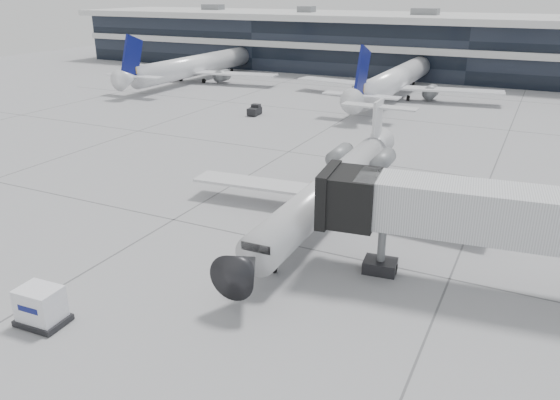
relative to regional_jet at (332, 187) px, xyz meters
The scene contains 9 objects.
ground 6.46m from the regional_jet, 91.76° to the right, with size 220.00×220.00×0.00m, color gray.
terminal 76.00m from the regional_jet, 90.14° to the left, with size 170.00×22.00×10.00m, color black.
bg_jet_left 66.66m from the regional_jet, 132.71° to the left, with size 32.00×40.00×9.60m, color white, non-canonical shape.
bg_jet_center 49.69m from the regional_jet, 99.49° to the left, with size 32.00×40.00×9.60m, color white, non-canonical shape.
regional_jet is the anchor object (origin of this frame).
jet_bridge 14.50m from the regional_jet, 25.49° to the right, with size 19.68×5.92×6.32m.
cargo_uld 21.54m from the regional_jet, 112.08° to the right, with size 2.53×1.93×1.99m.
traffic_cone 6.34m from the regional_jet, 128.06° to the left, with size 0.52×0.52×0.63m.
far_tug 35.50m from the regional_jet, 128.04° to the left, with size 1.44×2.28×1.40m.
Camera 1 is at (13.48, -29.88, 16.10)m, focal length 35.00 mm.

